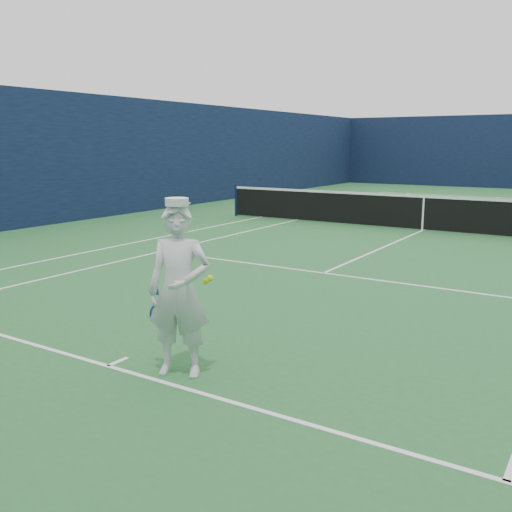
% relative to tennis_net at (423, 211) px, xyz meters
% --- Properties ---
extents(ground, '(80.00, 80.00, 0.00)m').
position_rel_tennis_net_xyz_m(ground, '(0.00, 0.00, -0.55)').
color(ground, '#25612D').
rests_on(ground, ground).
extents(court_markings, '(11.03, 23.83, 0.01)m').
position_rel_tennis_net_xyz_m(court_markings, '(0.00, 0.00, -0.55)').
color(court_markings, white).
rests_on(court_markings, ground).
extents(windscreen_fence, '(20.12, 36.12, 4.00)m').
position_rel_tennis_net_xyz_m(windscreen_fence, '(0.00, 0.00, 1.45)').
color(windscreen_fence, '#0D1732').
rests_on(windscreen_fence, ground).
extents(tennis_net, '(12.88, 0.09, 1.07)m').
position_rel_tennis_net_xyz_m(tennis_net, '(0.00, 0.00, 0.00)').
color(tennis_net, '#141E4C').
rests_on(tennis_net, ground).
extents(tennis_player, '(0.88, 0.66, 1.89)m').
position_rel_tennis_net_xyz_m(tennis_player, '(0.81, -11.59, 0.37)').
color(tennis_player, white).
rests_on(tennis_player, ground).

